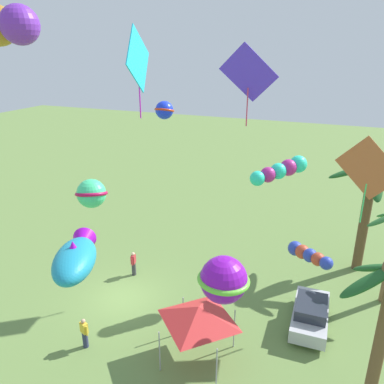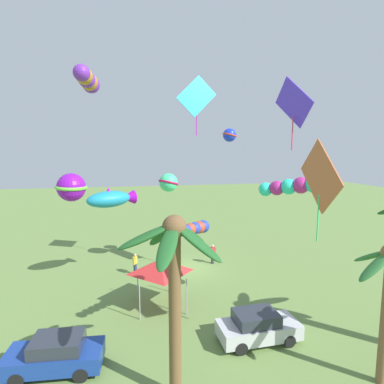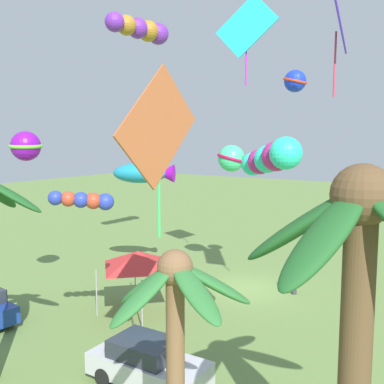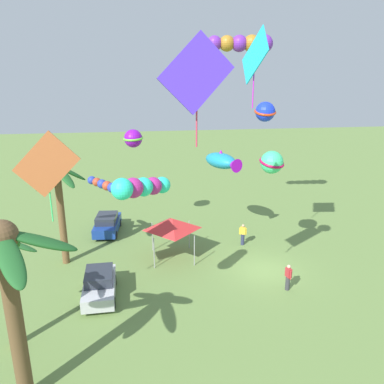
{
  "view_description": "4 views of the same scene",
  "coord_description": "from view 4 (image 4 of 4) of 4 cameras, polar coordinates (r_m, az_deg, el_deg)",
  "views": [
    {
      "loc": [
        15.56,
        10.53,
        13.41
      ],
      "look_at": [
        0.33,
        4.38,
        7.21
      ],
      "focal_mm": 35.93,
      "sensor_mm": 36.0,
      "label": 1
    },
    {
      "loc": [
        4.5,
        23.33,
        9.16
      ],
      "look_at": [
        0.41,
        4.14,
        6.6
      ],
      "focal_mm": 29.43,
      "sensor_mm": 36.0,
      "label": 2
    },
    {
      "loc": [
        -10.29,
        20.72,
        7.87
      ],
      "look_at": [
        0.07,
        5.09,
        5.61
      ],
      "focal_mm": 42.52,
      "sensor_mm": 36.0,
      "label": 3
    },
    {
      "loc": [
        -21.24,
        7.6,
        12.23
      ],
      "look_at": [
        0.64,
        4.57,
        5.26
      ],
      "focal_mm": 36.33,
      "sensor_mm": 36.0,
      "label": 4
    }
  ],
  "objects": [
    {
      "name": "parked_car_1",
      "position": [
        31.11,
        -12.33,
        -4.56
      ],
      "size": [
        4.03,
        2.03,
        1.51
      ],
      "color": "navy",
      "rests_on": "ground"
    },
    {
      "name": "parked_car_0",
      "position": [
        22.92,
        -13.43,
        -13.07
      ],
      "size": [
        3.94,
        1.83,
        1.51
      ],
      "color": "#BCBCC1",
      "rests_on": "ground"
    },
    {
      "name": "kite_diamond_0",
      "position": [
        18.82,
        -20.56,
        3.61
      ],
      "size": [
        0.17,
        3.09,
        4.31
      ],
      "color": "#BD6033"
    },
    {
      "name": "festival_tent",
      "position": [
        25.86,
        -2.92,
        -4.69
      ],
      "size": [
        2.86,
        2.86,
        2.85
      ],
      "color": "#9E9EA3",
      "rests_on": "ground"
    },
    {
      "name": "kite_ball_3",
      "position": [
        24.54,
        11.63,
        4.3
      ],
      "size": [
        2.11,
        2.11,
        1.42
      ],
      "color": "#3EE28E"
    },
    {
      "name": "spectator_1",
      "position": [
        28.58,
        7.47,
        -6.18
      ],
      "size": [
        0.35,
        0.52,
        1.59
      ],
      "color": "#2D3351",
      "rests_on": "ground"
    },
    {
      "name": "kite_tube_7",
      "position": [
        17.47,
        -7.53,
        0.71
      ],
      "size": [
        2.78,
        2.68,
        1.34
      ],
      "color": "#27EBBE"
    },
    {
      "name": "ground_plane",
      "position": [
        25.66,
        10.56,
        -11.27
      ],
      "size": [
        120.0,
        120.0,
        0.0
      ],
      "primitive_type": "plane",
      "color": "olive"
    },
    {
      "name": "kite_fish_6",
      "position": [
        28.02,
        4.47,
        4.57
      ],
      "size": [
        3.59,
        2.68,
        1.38
      ],
      "color": "#1D8FB5"
    },
    {
      "name": "spectator_0",
      "position": [
        23.57,
        13.93,
        -12.03
      ],
      "size": [
        0.54,
        0.31,
        1.59
      ],
      "color": "#38383D",
      "rests_on": "ground"
    },
    {
      "name": "kite_diamond_9",
      "position": [
        21.65,
        9.19,
        19.03
      ],
      "size": [
        2.97,
        0.67,
        4.16
      ],
      "color": "#21C3E7"
    },
    {
      "name": "kite_tube_5",
      "position": [
        29.11,
        7.43,
        20.81
      ],
      "size": [
        1.37,
        4.63,
        1.25
      ],
      "color": "purple"
    },
    {
      "name": "kite_tube_4",
      "position": [
        23.7,
        -12.9,
        1.1
      ],
      "size": [
        1.65,
        1.83,
        0.75
      ],
      "color": "#293EB4"
    },
    {
      "name": "palm_tree_1",
      "position": [
        25.67,
        -18.99,
        0.42
      ],
      "size": [
        3.68,
        3.62,
        6.95
      ],
      "color": "brown",
      "rests_on": "ground"
    },
    {
      "name": "palm_tree_0",
      "position": [
        18.91,
        -26.18,
        -9.65
      ],
      "size": [
        2.99,
        3.06,
        5.7
      ],
      "color": "brown",
      "rests_on": "ground"
    },
    {
      "name": "kite_ball_1",
      "position": [
        28.6,
        -8.64,
        7.78
      ],
      "size": [
        2.05,
        2.05,
        1.32
      ],
      "color": "purple"
    },
    {
      "name": "kite_diamond_8",
      "position": [
        15.7,
        0.71,
        16.87
      ],
      "size": [
        0.86,
        3.17,
        4.48
      ],
      "color": "#5433E2"
    },
    {
      "name": "palm_tree_2",
      "position": [
        15.26,
        -25.51,
        -10.83
      ],
      "size": [
        4.59,
        4.76,
        7.42
      ],
      "color": "brown",
      "rests_on": "ground"
    },
    {
      "name": "kite_ball_2",
      "position": [
        19.42,
        10.69,
        11.51
      ],
      "size": [
        1.07,
        1.07,
        0.96
      ],
      "color": "#1935F0"
    }
  ]
}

